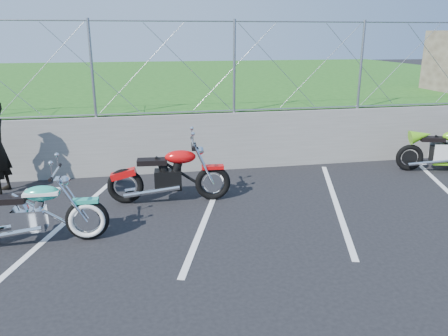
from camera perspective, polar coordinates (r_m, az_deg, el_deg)
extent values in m
plane|color=black|center=(6.81, -0.73, -8.92)|extent=(90.00, 90.00, 0.00)
cube|color=slate|center=(9.87, -4.41, 3.32)|extent=(30.00, 0.22, 1.30)
cube|color=#1E5115|center=(19.70, -7.93, 10.08)|extent=(30.00, 20.00, 1.30)
cylinder|color=gray|center=(9.59, -4.78, 18.59)|extent=(28.00, 0.03, 0.03)
cylinder|color=gray|center=(9.73, -4.50, 7.33)|extent=(28.00, 0.03, 0.03)
cube|color=silver|center=(7.74, -20.02, -6.68)|extent=(1.49, 4.31, 0.01)
cube|color=silver|center=(7.71, -2.07, -5.70)|extent=(1.49, 4.31, 0.01)
cube|color=silver|center=(8.39, 14.38, -4.31)|extent=(1.49, 4.31, 0.01)
torus|color=black|center=(6.90, -17.41, -6.46)|extent=(0.65, 0.12, 0.65)
cube|color=silver|center=(7.04, -24.05, -6.12)|extent=(0.46, 0.28, 0.33)
ellipsoid|color=teal|center=(6.85, -22.70, -3.06)|extent=(0.52, 0.25, 0.23)
cube|color=black|center=(7.00, -26.38, -3.72)|extent=(0.49, 0.25, 0.09)
cube|color=teal|center=(6.79, -17.64, -4.11)|extent=(0.38, 0.16, 0.06)
cylinder|color=silver|center=(6.71, -21.18, -0.49)|extent=(0.04, 0.70, 0.03)
torus|color=black|center=(8.17, -12.74, -2.32)|extent=(0.67, 0.17, 0.66)
torus|color=black|center=(8.14, -1.48, -1.96)|extent=(0.67, 0.17, 0.66)
cube|color=black|center=(8.09, -7.29, -1.51)|extent=(0.51, 0.34, 0.36)
ellipsoid|color=red|center=(7.96, -5.72, 1.46)|extent=(0.58, 0.31, 0.25)
cube|color=black|center=(8.00, -9.38, 0.82)|extent=(0.55, 0.30, 0.10)
cube|color=red|center=(8.05, -1.49, 0.13)|extent=(0.42, 0.19, 0.06)
cylinder|color=silver|center=(7.90, -4.12, 3.32)|extent=(0.09, 0.77, 0.03)
torus|color=black|center=(10.76, 23.07, 1.26)|extent=(0.62, 0.26, 0.61)
cube|color=black|center=(10.99, 26.59, 1.67)|extent=(0.53, 0.40, 0.35)
cube|color=black|center=(10.82, 25.53, 3.43)|extent=(0.56, 0.37, 0.09)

